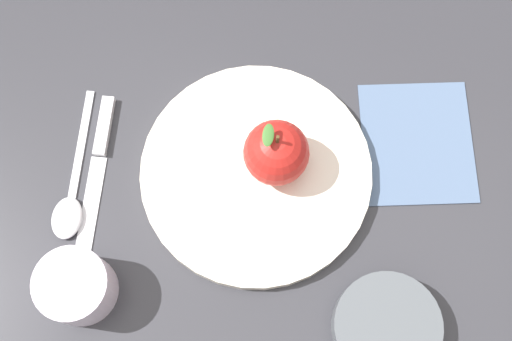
{
  "coord_description": "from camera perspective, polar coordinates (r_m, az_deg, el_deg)",
  "views": [
    {
      "loc": [
        -0.09,
        0.21,
        0.74
      ],
      "look_at": [
        -0.02,
        -0.0,
        0.02
      ],
      "focal_mm": 47.41,
      "sensor_mm": 36.0,
      "label": 1
    }
  ],
  "objects": [
    {
      "name": "ground_plane",
      "position": [
        0.77,
        -1.54,
        0.05
      ],
      "size": [
        2.4,
        2.4,
        0.0
      ],
      "primitive_type": "plane",
      "color": "#2D2D33"
    },
    {
      "name": "linen_napkin",
      "position": [
        0.8,
        13.47,
        2.33
      ],
      "size": [
        0.17,
        0.18,
        0.0
      ],
      "primitive_type": "cube",
      "rotation": [
        0.0,
        0.0,
        0.35
      ],
      "color": "slate",
      "rests_on": "ground_plane"
    },
    {
      "name": "knife",
      "position": [
        0.79,
        -13.27,
        0.21
      ],
      "size": [
        0.06,
        0.21,
        0.01
      ],
      "color": "silver",
      "rests_on": "ground_plane"
    },
    {
      "name": "apple",
      "position": [
        0.72,
        1.73,
        1.51
      ],
      "size": [
        0.07,
        0.07,
        0.09
      ],
      "color": "#B21E19",
      "rests_on": "dinner_plate"
    },
    {
      "name": "side_bowl",
      "position": [
        0.73,
        10.98,
        -12.8
      ],
      "size": [
        0.11,
        0.11,
        0.03
      ],
      "color": "#4C5156",
      "rests_on": "ground_plane"
    },
    {
      "name": "cup",
      "position": [
        0.73,
        -14.99,
        -9.42
      ],
      "size": [
        0.08,
        0.08,
        0.06
      ],
      "color": "silver",
      "rests_on": "ground_plane"
    },
    {
      "name": "dinner_plate",
      "position": [
        0.76,
        0.0,
        -0.22
      ],
      "size": [
        0.26,
        0.26,
        0.02
      ],
      "color": "silver",
      "rests_on": "ground_plane"
    },
    {
      "name": "spoon",
      "position": [
        0.78,
        -15.39,
        -2.43
      ],
      "size": [
        0.06,
        0.18,
        0.01
      ],
      "color": "silver",
      "rests_on": "ground_plane"
    }
  ]
}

